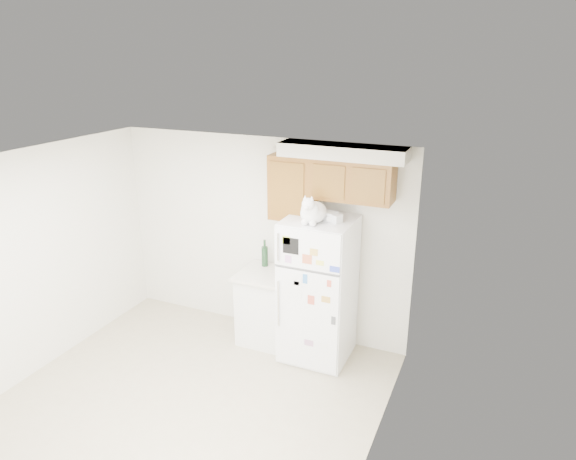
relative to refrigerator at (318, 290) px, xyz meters
The scene contains 9 objects.
ground_plane 2.03m from the refrigerator, 119.45° to the right, with size 3.80×4.00×0.01m, color #B4A98B.
room_shell 1.77m from the refrigerator, 119.95° to the right, with size 3.84×4.04×2.52m.
refrigerator is the anchor object (origin of this frame).
base_counter 0.80m from the refrigerator, behind, with size 0.64×0.64×0.92m.
cat 0.99m from the refrigerator, 102.28° to the right, with size 0.33×0.49×0.34m.
storage_box_back 0.90m from the refrigerator, 13.74° to the left, with size 0.18×0.13×0.10m, color white.
storage_box_front 0.91m from the refrigerator, ahead, with size 0.15×0.11×0.09m, color white.
bottle_green 0.86m from the refrigerator, 162.82° to the left, with size 0.08×0.08×0.34m, color #19381E, non-canonical shape.
bottle_amber 0.65m from the refrigerator, 161.43° to the left, with size 0.06×0.06×0.27m, color #593814, non-canonical shape.
Camera 1 is at (2.71, -3.42, 3.45)m, focal length 32.00 mm.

